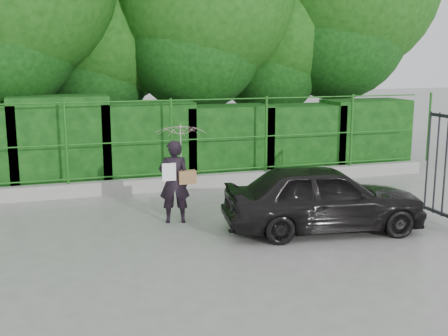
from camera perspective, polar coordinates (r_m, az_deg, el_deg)
name	(u,v)px	position (r m, az deg, el deg)	size (l,w,h in m)	color
ground	(211,257)	(8.68, -1.31, -8.99)	(80.00, 80.00, 0.00)	gray
kerb	(155,185)	(12.85, -7.01, -1.69)	(14.00, 0.25, 0.30)	#9E9E99
fence	(164,139)	(12.70, -6.14, 3.00)	(14.13, 0.06, 1.80)	#1B5A17
hedge	(142,143)	(13.65, -8.32, 2.49)	(14.20, 1.20, 2.14)	black
woman	(179,158)	(10.23, -4.58, 1.05)	(0.93, 0.94, 1.81)	black
car	(323,198)	(9.93, 10.06, -2.97)	(1.40, 3.48, 1.19)	black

